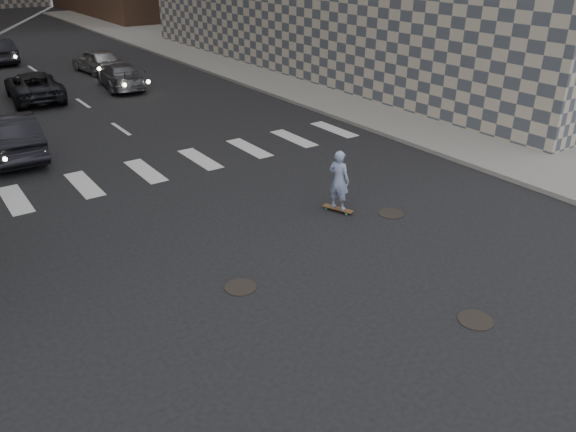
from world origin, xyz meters
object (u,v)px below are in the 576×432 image
(traffic_car_a, at_px, (10,135))
(traffic_car_d, at_px, (97,61))
(traffic_car_c, at_px, (34,86))
(traffic_car_b, at_px, (121,76))
(skateboarder, at_px, (339,180))

(traffic_car_a, xyz_separation_m, traffic_car_d, (7.07, 12.52, -0.08))
(traffic_car_a, xyz_separation_m, traffic_car_c, (2.56, 7.93, -0.10))
(traffic_car_b, bearing_deg, traffic_car_c, 7.49)
(traffic_car_a, bearing_deg, skateboarder, 124.59)
(traffic_car_a, bearing_deg, traffic_car_b, -128.60)
(skateboarder, relative_size, traffic_car_c, 0.37)
(traffic_car_c, relative_size, traffic_car_d, 1.19)
(traffic_car_a, bearing_deg, traffic_car_c, -105.93)
(traffic_car_d, bearing_deg, skateboarder, 80.76)
(traffic_car_b, relative_size, traffic_car_c, 0.92)
(traffic_car_b, relative_size, traffic_car_d, 1.10)
(traffic_car_b, height_order, traffic_car_c, traffic_car_c)
(traffic_car_a, distance_m, traffic_car_d, 14.38)
(traffic_car_d, bearing_deg, traffic_car_b, 79.15)
(traffic_car_b, xyz_separation_m, traffic_car_d, (0.26, 4.58, 0.04))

